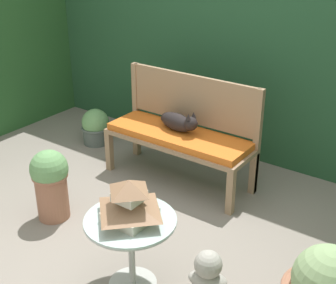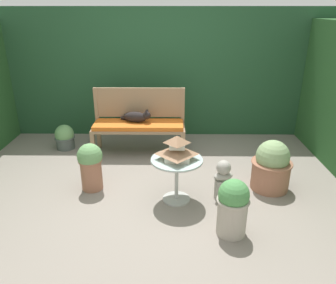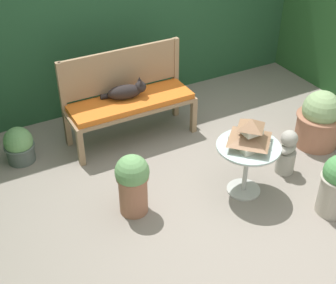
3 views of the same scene
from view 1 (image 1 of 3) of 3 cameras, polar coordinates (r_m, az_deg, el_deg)
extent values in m
plane|color=gray|center=(3.68, -5.55, -12.64)|extent=(30.00, 30.00, 0.00)
cube|color=#234C2D|center=(5.05, 11.92, 11.24)|extent=(6.40, 0.86, 2.16)
cube|color=#937556|center=(4.67, -7.16, -1.12)|extent=(0.06, 0.06, 0.40)
cube|color=#937556|center=(3.97, 7.64, -6.19)|extent=(0.06, 0.06, 0.40)
cube|color=#937556|center=(4.95, -3.85, 0.65)|extent=(0.06, 0.06, 0.40)
cube|color=#937556|center=(4.30, 10.37, -3.74)|extent=(0.06, 0.06, 0.40)
cube|color=#937556|center=(4.33, 1.27, 0.18)|extent=(1.42, 0.49, 0.04)
cube|color=orange|center=(4.31, 1.28, 0.79)|extent=(1.36, 0.45, 0.06)
cube|color=#937556|center=(4.85, -3.89, 3.90)|extent=(0.06, 0.06, 1.00)
cube|color=#937556|center=(4.18, 10.77, -0.12)|extent=(0.06, 0.06, 1.00)
cube|color=#937556|center=(4.38, 2.98, 5.25)|extent=(1.36, 0.04, 0.47)
ellipsoid|color=black|center=(4.33, 1.04, 2.48)|extent=(0.40, 0.22, 0.16)
sphere|color=black|center=(4.20, 2.80, 2.24)|extent=(0.13, 0.13, 0.13)
cone|color=black|center=(4.19, 3.14, 3.31)|extent=(0.05, 0.05, 0.06)
cone|color=black|center=(4.15, 2.49, 3.07)|extent=(0.05, 0.05, 0.06)
cylinder|color=black|center=(4.49, 0.28, 2.63)|extent=(0.21, 0.09, 0.06)
cylinder|color=#B7B7B2|center=(3.35, -4.30, -16.82)|extent=(0.33, 0.33, 0.02)
cylinder|color=#B7B7B2|center=(3.19, -4.45, -13.43)|extent=(0.04, 0.04, 0.53)
cylinder|color=silver|center=(3.03, -4.62, -9.43)|extent=(0.60, 0.60, 0.01)
torus|color=#B7B7B2|center=(3.04, -4.61, -9.62)|extent=(0.60, 0.60, 0.02)
cube|color=beige|center=(3.01, -4.65, -8.82)|extent=(0.28, 0.28, 0.07)
pyramid|color=#936B4C|center=(2.97, -4.70, -7.68)|extent=(0.37, 0.37, 0.08)
cube|color=beige|center=(2.93, -4.74, -6.56)|extent=(0.17, 0.17, 0.06)
pyramid|color=#936B4C|center=(2.90, -4.79, -5.35)|extent=(0.23, 0.23, 0.08)
ellipsoid|color=#A39E93|center=(2.96, 4.84, -16.35)|extent=(0.27, 0.20, 0.09)
sphere|color=#A39E93|center=(2.89, 4.92, -14.64)|extent=(0.17, 0.17, 0.17)
sphere|color=#89A870|center=(2.86, 18.96, -15.70)|extent=(0.41, 0.41, 0.41)
cylinder|color=#4C5651|center=(5.30, -8.74, 0.88)|extent=(0.29, 0.29, 0.20)
torus|color=#4C5651|center=(5.27, -8.80, 1.73)|extent=(0.32, 0.32, 0.03)
sphere|color=#66995B|center=(5.24, -8.84, 2.38)|extent=(0.30, 0.30, 0.30)
cylinder|color=#9E664C|center=(4.01, -13.92, -6.39)|extent=(0.26, 0.26, 0.40)
torus|color=#9E664C|center=(3.92, -14.21, -4.03)|extent=(0.30, 0.30, 0.03)
sphere|color=#66995B|center=(3.89, -14.31, -3.17)|extent=(0.31, 0.31, 0.31)
camera|label=2|loc=(2.28, -94.09, -4.66)|focal=35.00mm
camera|label=3|loc=(4.13, -73.06, 19.22)|focal=50.00mm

